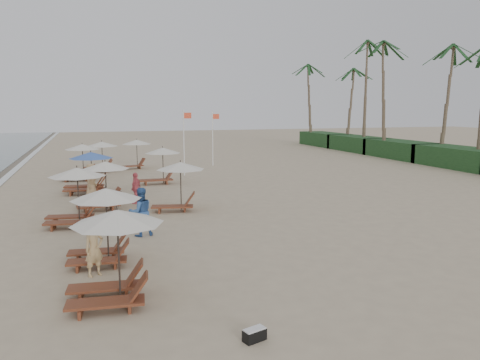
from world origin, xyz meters
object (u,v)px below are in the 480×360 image
object	(u,v)px
inland_station_2	(135,149)
beachgoer_mid_a	(141,212)
duffel_bag	(254,334)
lounger_station_1	(101,224)
inland_station_1	(159,163)
lounger_station_6	(99,157)
lounger_station_4	(86,174)
lounger_station_3	(101,185)
beachgoer_far_a	(136,188)
lounger_station_0	(110,255)
lounger_station_2	(73,196)
lounger_station_5	(79,163)
inland_station_0	(177,180)
beachgoer_far_b	(91,181)
beachgoer_near	(94,249)
flag_pole_near	(184,139)

from	to	relation	value
inland_station_2	beachgoer_mid_a	size ratio (longest dim) A/B	1.41
beachgoer_mid_a	duffel_bag	bearing A→B (deg)	89.29
lounger_station_1	inland_station_1	world-z (taller)	lounger_station_1
lounger_station_6	duffel_bag	xyz separation A→B (m)	(2.38, -27.60, -0.99)
lounger_station_4	inland_station_1	distance (m)	4.74
lounger_station_3	duffel_bag	distance (m)	14.46
lounger_station_1	duffel_bag	size ratio (longest dim) A/B	4.50
lounger_station_4	beachgoer_far_a	distance (m)	4.49
lounger_station_0	lounger_station_2	world-z (taller)	lounger_station_2
lounger_station_0	duffel_bag	world-z (taller)	lounger_station_0
lounger_station_5	beachgoer_mid_a	xyz separation A→B (m)	(2.38, -15.09, -0.21)
lounger_station_6	inland_station_2	bearing A→B (deg)	21.13
beachgoer_mid_a	inland_station_2	bearing A→B (deg)	-104.17
lounger_station_4	lounger_station_0	bearing A→B (deg)	-87.93
inland_station_0	duffel_bag	xyz separation A→B (m)	(-0.73, -12.70, -1.28)
lounger_station_3	beachgoer_far_a	world-z (taller)	lounger_station_3
beachgoer_far_b	lounger_station_5	bearing A→B (deg)	25.63
beachgoer_mid_a	duffel_bag	xyz separation A→B (m)	(1.34, -8.79, -0.77)
lounger_station_6	lounger_station_0	bearing A→B (deg)	-90.68
lounger_station_1	lounger_station_3	world-z (taller)	lounger_station_1
lounger_station_2	beachgoer_mid_a	size ratio (longest dim) A/B	1.41
lounger_station_1	lounger_station_5	world-z (taller)	lounger_station_5
beachgoer_far_a	beachgoer_far_b	bearing A→B (deg)	-102.92
lounger_station_4	inland_station_1	world-z (taller)	lounger_station_4
lounger_station_5	duffel_bag	bearing A→B (deg)	-81.14
lounger_station_3	lounger_station_4	world-z (taller)	lounger_station_4
lounger_station_0	inland_station_0	xyz separation A→B (m)	(3.41, 9.87, 0.20)
beachgoer_far_a	lounger_station_4	bearing A→B (deg)	-118.36
beachgoer_near	beachgoer_mid_a	distance (m)	4.23
inland_station_0	beachgoer_far_b	world-z (taller)	inland_station_0
lounger_station_4	lounger_station_2	bearing A→B (deg)	-93.91
lounger_station_2	inland_station_0	world-z (taller)	lounger_station_2
lounger_station_2	beachgoer_far_b	size ratio (longest dim) A/B	1.39
lounger_station_3	flag_pole_near	world-z (taller)	flag_pole_near
lounger_station_3	beachgoer_far_a	bearing A→B (deg)	23.50
lounger_station_3	beachgoer_near	size ratio (longest dim) A/B	1.64
lounger_station_6	beachgoer_far_a	bearing A→B (deg)	-83.48
lounger_station_1	beachgoer_far_a	distance (m)	9.09
lounger_station_0	inland_station_0	world-z (taller)	lounger_station_0
lounger_station_3	lounger_station_4	xyz separation A→B (m)	(-0.66, 4.55, -0.04)
lounger_station_2	duffel_bag	bearing A→B (deg)	-71.49
lounger_station_3	duffel_bag	xyz separation A→B (m)	(2.59, -14.19, -0.98)
inland_station_0	beachgoer_mid_a	size ratio (longest dim) A/B	1.47
lounger_station_1	beachgoer_far_a	xyz separation A→B (m)	(1.88, 8.89, -0.45)
lounger_station_0	lounger_station_6	size ratio (longest dim) A/B	0.94
lounger_station_4	beachgoer_mid_a	distance (m)	10.14
beachgoer_mid_a	beachgoer_far_a	size ratio (longest dim) A/B	1.17
lounger_station_5	lounger_station_2	bearing A→B (deg)	-90.17
lounger_station_4	beachgoer_mid_a	size ratio (longest dim) A/B	1.56
lounger_station_2	flag_pole_near	size ratio (longest dim) A/B	0.56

